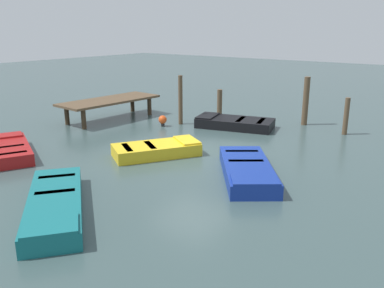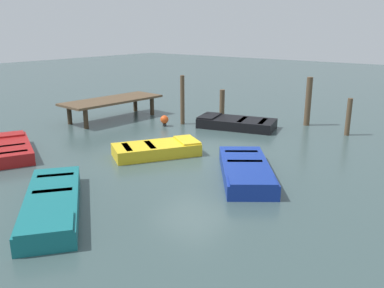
{
  "view_description": "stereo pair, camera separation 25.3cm",
  "coord_description": "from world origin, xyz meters",
  "views": [
    {
      "loc": [
        -10.46,
        -7.86,
        4.16
      ],
      "look_at": [
        0.0,
        0.0,
        0.35
      ],
      "focal_mm": 37.65,
      "sensor_mm": 36.0,
      "label": 1
    },
    {
      "loc": [
        -10.31,
        -8.06,
        4.16
      ],
      "look_at": [
        0.0,
        0.0,
        0.35
      ],
      "focal_mm": 37.65,
      "sensor_mm": 36.0,
      "label": 2
    }
  ],
  "objects": [
    {
      "name": "rowboat_red",
      "position": [
        -3.95,
        4.82,
        0.22
      ],
      "size": [
        2.59,
        3.35,
        0.46
      ],
      "rotation": [
        0.0,
        0.0,
        1.13
      ],
      "color": "maroon",
      "rests_on": "ground_plane"
    },
    {
      "name": "rowboat_teal",
      "position": [
        -5.53,
        -0.18,
        0.22
      ],
      "size": [
        3.34,
        3.84,
        0.46
      ],
      "rotation": [
        0.0,
        0.0,
        4.06
      ],
      "color": "#14666B",
      "rests_on": "ground_plane"
    },
    {
      "name": "rowboat_black",
      "position": [
        4.06,
        0.78,
        0.22
      ],
      "size": [
        2.29,
        3.48,
        0.46
      ],
      "rotation": [
        0.0,
        0.0,
        1.84
      ],
      "color": "black",
      "rests_on": "ground_plane"
    },
    {
      "name": "mooring_piling_mid_right",
      "position": [
        6.4,
        -1.4,
        1.05
      ],
      "size": [
        0.25,
        0.25,
        2.11
      ],
      "primitive_type": "cylinder",
      "color": "brown",
      "rests_on": "ground_plane"
    },
    {
      "name": "mooring_piling_far_right",
      "position": [
        5.77,
        -3.35,
        0.74
      ],
      "size": [
        0.2,
        0.2,
        1.49
      ],
      "primitive_type": "cylinder",
      "color": "brown",
      "rests_on": "ground_plane"
    },
    {
      "name": "mooring_piling_near_left",
      "position": [
        3.21,
        3.05,
        1.08
      ],
      "size": [
        0.18,
        0.18,
        2.16
      ],
      "primitive_type": "cylinder",
      "color": "brown",
      "rests_on": "ground_plane"
    },
    {
      "name": "rowboat_yellow",
      "position": [
        -0.85,
        0.83,
        0.22
      ],
      "size": [
        3.07,
        2.56,
        0.46
      ],
      "rotation": [
        0.0,
        0.0,
        5.73
      ],
      "color": "gold",
      "rests_on": "ground_plane"
    },
    {
      "name": "ground_plane",
      "position": [
        0.0,
        0.0,
        0.0
      ],
      "size": [
        80.0,
        80.0,
        0.0
      ],
      "primitive_type": "plane",
      "color": "#384C4C"
    },
    {
      "name": "dock_segment",
      "position": [
        1.98,
        6.25,
        0.83
      ],
      "size": [
        4.87,
        2.1,
        0.95
      ],
      "rotation": [
        0.0,
        0.0,
        -0.06
      ],
      "color": "brown",
      "rests_on": "ground_plane"
    },
    {
      "name": "mooring_piling_near_right",
      "position": [
        5.69,
        2.6,
        0.64
      ],
      "size": [
        0.24,
        0.24,
        1.28
      ],
      "primitive_type": "cylinder",
      "color": "brown",
      "rests_on": "ground_plane"
    },
    {
      "name": "rowboat_blue",
      "position": [
        -0.8,
        -2.59,
        0.22
      ],
      "size": [
        3.57,
        3.16,
        0.46
      ],
      "rotation": [
        0.0,
        0.0,
        3.79
      ],
      "color": "navy",
      "rests_on": "ground_plane"
    },
    {
      "name": "marker_buoy",
      "position": [
        2.4,
        3.4,
        0.29
      ],
      "size": [
        0.36,
        0.36,
        0.48
      ],
      "color": "#262626",
      "rests_on": "ground_plane"
    }
  ]
}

